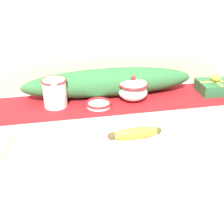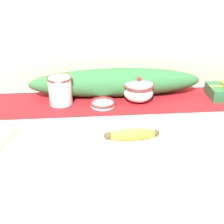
# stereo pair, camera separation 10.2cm
# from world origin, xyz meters

# --- Properties ---
(countertop) EXTENTS (1.21, 0.61, 0.88)m
(countertop) POSITION_xyz_m (0.00, 0.00, 0.44)
(countertop) COLOR beige
(countertop) RESTS_ON ground_plane
(back_wall) EXTENTS (2.01, 0.04, 2.40)m
(back_wall) POSITION_xyz_m (0.00, 0.33, 1.20)
(back_wall) COLOR beige
(back_wall) RESTS_ON ground_plane
(table_runner) EXTENTS (1.12, 0.25, 0.00)m
(table_runner) POSITION_xyz_m (0.00, 0.17, 0.88)
(table_runner) COLOR #A8191E
(table_runner) RESTS_ON countertop
(cream_pitcher) EXTENTS (0.10, 0.12, 0.12)m
(cream_pitcher) POSITION_xyz_m (-0.24, 0.17, 0.94)
(cream_pitcher) COLOR white
(cream_pitcher) RESTS_ON countertop
(sugar_bowl) EXTENTS (0.13, 0.13, 0.11)m
(sugar_bowl) POSITION_xyz_m (0.09, 0.17, 0.93)
(sugar_bowl) COLOR white
(sugar_bowl) RESTS_ON countertop
(small_dish) EXTENTS (0.11, 0.11, 0.02)m
(small_dish) POSITION_xyz_m (-0.06, 0.13, 0.89)
(small_dish) COLOR white
(small_dish) RESTS_ON countertop
(banana) EXTENTS (0.19, 0.04, 0.04)m
(banana) POSITION_xyz_m (0.02, -0.13, 0.90)
(banana) COLOR yellow
(banana) RESTS_ON countertop
(spoon) EXTENTS (0.17, 0.09, 0.01)m
(spoon) POSITION_xyz_m (0.23, -0.07, 0.88)
(spoon) COLOR #B7B7BC
(spoon) RESTS_ON countertop
(gift_box) EXTENTS (0.15, 0.13, 0.09)m
(gift_box) POSITION_xyz_m (0.49, 0.17, 0.91)
(gift_box) COLOR #236638
(gift_box) RESTS_ON countertop
(poinsettia_garland) EXTENTS (0.76, 0.14, 0.12)m
(poinsettia_garland) POSITION_xyz_m (-0.00, 0.23, 0.94)
(poinsettia_garland) COLOR #2D6B38
(poinsettia_garland) RESTS_ON countertop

